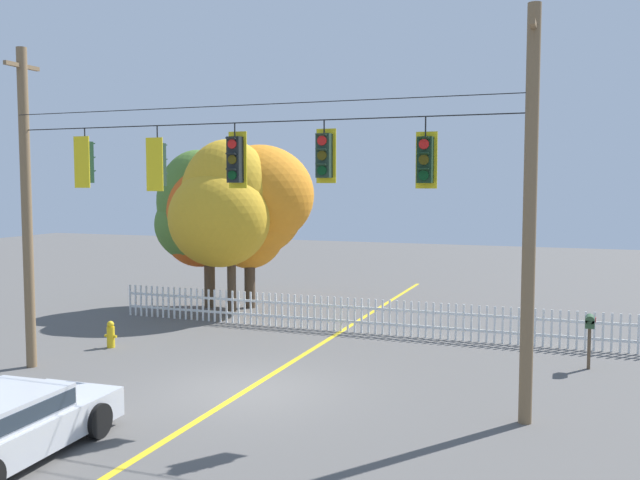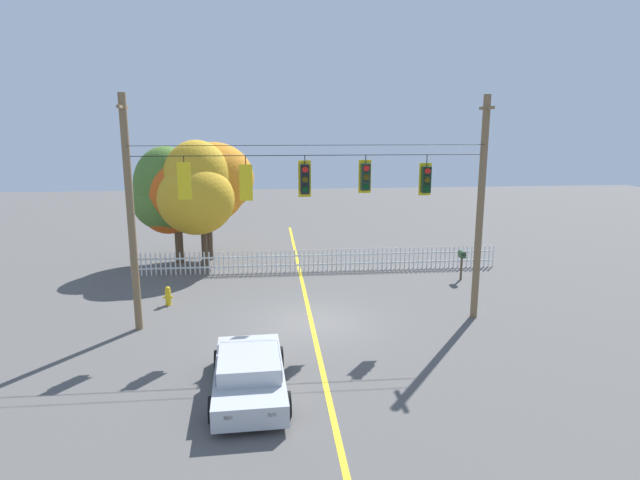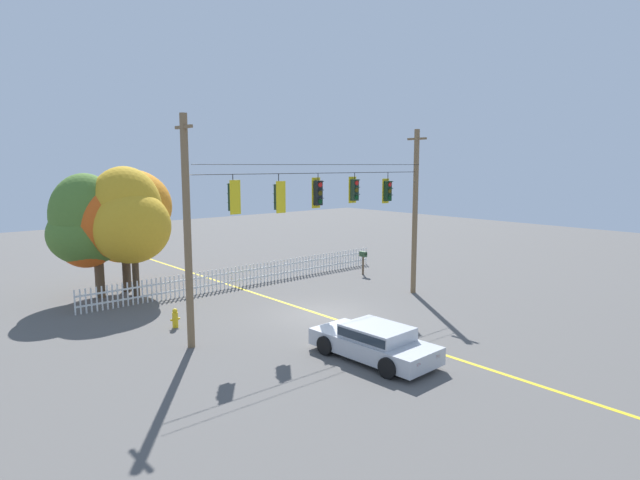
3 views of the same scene
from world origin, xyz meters
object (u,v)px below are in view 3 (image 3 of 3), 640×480
(autumn_maple_mid, at_px, (95,230))
(autumn_maple_far_west, at_px, (124,215))
(parked_car, at_px, (375,341))
(fire_hydrant, at_px, (175,318))
(traffic_signal_northbound_secondary, at_px, (279,197))
(autumn_oak_far_east, at_px, (128,218))
(traffic_signal_eastbound_side, at_px, (387,191))
(traffic_signal_northbound_primary, at_px, (233,197))
(roadside_mailbox, at_px, (363,256))
(autumn_maple_near_fence, at_px, (87,225))
(traffic_signal_westbound_side, at_px, (318,193))
(traffic_signal_southbound_primary, at_px, (354,190))

(autumn_maple_mid, bearing_deg, autumn_maple_far_west, 25.42)
(parked_car, bearing_deg, fire_hydrant, 114.63)
(traffic_signal_northbound_secondary, relative_size, autumn_maple_mid, 0.28)
(autumn_maple_mid, relative_size, fire_hydrant, 6.94)
(traffic_signal_northbound_secondary, height_order, autumn_oak_far_east, autumn_oak_far_east)
(traffic_signal_eastbound_side, bearing_deg, traffic_signal_northbound_primary, -179.87)
(traffic_signal_eastbound_side, xyz_separation_m, autumn_oak_far_east, (-8.88, 8.19, -1.28))
(traffic_signal_northbound_primary, bearing_deg, autumn_oak_far_east, 94.82)
(traffic_signal_eastbound_side, height_order, roadside_mailbox, traffic_signal_eastbound_side)
(traffic_signal_eastbound_side, relative_size, fire_hydrant, 1.86)
(autumn_maple_near_fence, distance_m, autumn_maple_far_west, 2.05)
(autumn_maple_near_fence, relative_size, parked_car, 1.35)
(autumn_maple_near_fence, height_order, roadside_mailbox, autumn_maple_near_fence)
(traffic_signal_northbound_secondary, height_order, traffic_signal_eastbound_side, same)
(roadside_mailbox, bearing_deg, autumn_maple_far_west, 156.49)
(autumn_maple_mid, bearing_deg, traffic_signal_eastbound_side, -41.31)
(traffic_signal_eastbound_side, bearing_deg, autumn_maple_mid, 138.69)
(traffic_signal_westbound_side, distance_m, parked_car, 6.97)
(autumn_maple_mid, bearing_deg, roadside_mailbox, -17.73)
(traffic_signal_northbound_primary, distance_m, traffic_signal_southbound_primary, 6.06)
(traffic_signal_northbound_primary, bearing_deg, fire_hydrant, 117.04)
(autumn_maple_near_fence, xyz_separation_m, autumn_maple_far_west, (1.96, 0.54, 0.29))
(traffic_signal_eastbound_side, xyz_separation_m, autumn_maple_mid, (-10.16, 8.93, -1.80))
(autumn_maple_mid, bearing_deg, traffic_signal_westbound_side, -56.27)
(traffic_signal_southbound_primary, height_order, autumn_maple_mid, traffic_signal_southbound_primary)
(autumn_oak_far_east, height_order, fire_hydrant, autumn_oak_far_east)
(parked_car, bearing_deg, traffic_signal_westbound_side, 69.60)
(traffic_signal_westbound_side, relative_size, parked_car, 0.32)
(autumn_oak_far_east, bearing_deg, traffic_signal_northbound_secondary, -71.78)
(traffic_signal_northbound_secondary, distance_m, fire_hydrant, 6.21)
(traffic_signal_northbound_secondary, xyz_separation_m, traffic_signal_southbound_primary, (4.05, 0.02, 0.14))
(autumn_maple_far_west, bearing_deg, traffic_signal_northbound_primary, -88.34)
(autumn_maple_far_west, relative_size, parked_car, 1.38)
(traffic_signal_northbound_secondary, relative_size, autumn_maple_far_west, 0.24)
(traffic_signal_northbound_primary, xyz_separation_m, traffic_signal_eastbound_side, (8.18, 0.02, -0.04))
(autumn_maple_far_west, bearing_deg, traffic_signal_eastbound_side, -49.00)
(autumn_maple_far_west, bearing_deg, parked_car, -80.64)
(autumn_maple_far_west, height_order, roadside_mailbox, autumn_maple_far_west)
(parked_car, bearing_deg, traffic_signal_eastbound_side, 39.37)
(traffic_signal_northbound_primary, xyz_separation_m, parked_car, (2.14, -4.94, -4.53))
(traffic_signal_westbound_side, bearing_deg, traffic_signal_northbound_primary, -179.72)
(autumn_maple_near_fence, height_order, autumn_maple_mid, autumn_maple_near_fence)
(autumn_maple_near_fence, bearing_deg, roadside_mailbox, -18.42)
(traffic_signal_northbound_secondary, relative_size, autumn_oak_far_east, 0.24)
(traffic_signal_northbound_secondary, bearing_deg, traffic_signal_southbound_primary, 0.27)
(traffic_signal_westbound_side, bearing_deg, autumn_maple_far_west, 113.66)
(traffic_signal_westbound_side, height_order, parked_car, traffic_signal_westbound_side)
(autumn_maple_far_west, distance_m, fire_hydrant, 8.14)
(traffic_signal_southbound_primary, relative_size, traffic_signal_eastbound_side, 0.92)
(fire_hydrant, bearing_deg, autumn_oak_far_east, 84.51)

